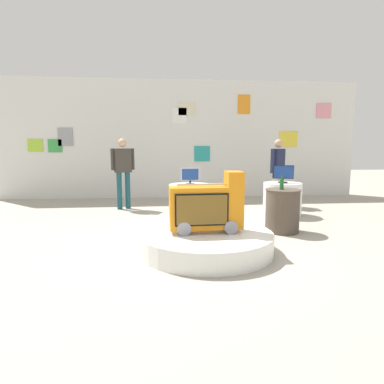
# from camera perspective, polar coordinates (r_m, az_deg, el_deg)

# --- Properties ---
(ground_plane) EXTENTS (30.00, 30.00, 0.00)m
(ground_plane) POSITION_cam_1_polar(r_m,az_deg,el_deg) (5.13, 1.22, -8.84)
(ground_plane) COLOR #A8A091
(back_wall_display) EXTENTS (10.47, 0.13, 3.37)m
(back_wall_display) POSITION_cam_1_polar(r_m,az_deg,el_deg) (9.57, -1.98, 9.18)
(back_wall_display) COLOR silver
(back_wall_display) RESTS_ON ground
(main_display_pedestal) EXTENTS (1.90, 1.90, 0.28)m
(main_display_pedestal) POSITION_cam_1_polar(r_m,az_deg,el_deg) (4.69, 2.41, -8.67)
(main_display_pedestal) COLOR white
(main_display_pedestal) RESTS_ON ground
(novelty_firetruck_tv) EXTENTS (1.03, 0.39, 0.86)m
(novelty_firetruck_tv) POSITION_cam_1_polar(r_m,az_deg,el_deg) (4.57, 2.71, -2.78)
(novelty_firetruck_tv) COLOR gray
(novelty_firetruck_tv) RESTS_ON main_display_pedestal
(display_pedestal_left_rear) EXTENTS (0.88, 0.88, 0.71)m
(display_pedestal_left_rear) POSITION_cam_1_polar(r_m,az_deg,el_deg) (6.79, -0.32, -1.63)
(display_pedestal_left_rear) COLOR white
(display_pedestal_left_rear) RESTS_ON ground
(tv_on_left_rear) EXTENTS (0.38, 0.20, 0.34)m
(tv_on_left_rear) POSITION_cam_1_polar(r_m,az_deg,el_deg) (6.71, -0.33, 2.85)
(tv_on_left_rear) COLOR black
(tv_on_left_rear) RESTS_ON display_pedestal_left_rear
(display_pedestal_center_rear) EXTENTS (0.82, 0.82, 0.71)m
(display_pedestal_center_rear) POSITION_cam_1_polar(r_m,az_deg,el_deg) (7.34, 15.48, -1.19)
(display_pedestal_center_rear) COLOR white
(display_pedestal_center_rear) RESTS_ON ground
(tv_on_center_rear) EXTENTS (0.43, 0.20, 0.38)m
(tv_on_center_rear) POSITION_cam_1_polar(r_m,az_deg,el_deg) (7.27, 15.66, 3.16)
(tv_on_center_rear) COLOR black
(tv_on_center_rear) RESTS_ON display_pedestal_center_rear
(side_table_round) EXTENTS (0.60, 0.60, 0.75)m
(side_table_round) POSITION_cam_1_polar(r_m,az_deg,el_deg) (5.90, 15.52, -3.08)
(side_table_round) COLOR #4C4238
(side_table_round) RESTS_ON ground
(bottle_on_side_table) EXTENTS (0.07, 0.07, 0.24)m
(bottle_on_side_table) POSITION_cam_1_polar(r_m,az_deg,el_deg) (5.79, 15.41, 1.35)
(bottle_on_side_table) COLOR #195926
(bottle_on_side_table) RESTS_ON side_table_round
(shopper_browsing_near_truck) EXTENTS (0.53, 0.31, 1.67)m
(shopper_browsing_near_truck) POSITION_cam_1_polar(r_m,az_deg,el_deg) (7.89, -11.98, 4.12)
(shopper_browsing_near_truck) COLOR #194751
(shopper_browsing_near_truck) RESTS_ON ground
(shopper_browsing_rear) EXTENTS (0.43, 0.41, 1.66)m
(shopper_browsing_rear) POSITION_cam_1_polar(r_m,az_deg,el_deg) (8.36, 14.74, 4.18)
(shopper_browsing_rear) COLOR #B2ADA3
(shopper_browsing_rear) RESTS_ON ground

